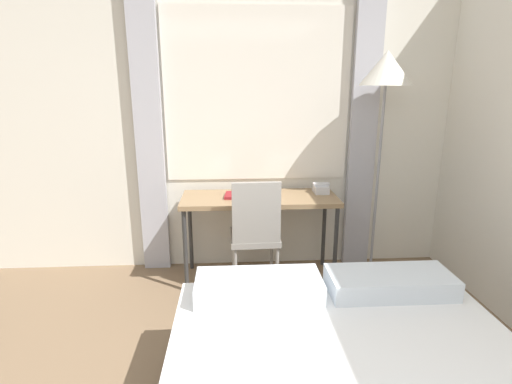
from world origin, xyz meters
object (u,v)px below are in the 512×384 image
(desk_chair, at_px, (255,230))
(book, at_px, (240,195))
(standing_lamp, at_px, (386,81))
(telephone, at_px, (321,188))
(desk, at_px, (260,204))

(desk_chair, xyz_separation_m, book, (-0.11, 0.27, 0.22))
(standing_lamp, bearing_deg, telephone, 168.47)
(standing_lamp, height_order, book, standing_lamp)
(desk_chair, distance_m, telephone, 0.75)
(telephone, distance_m, book, 0.73)
(desk, bearing_deg, telephone, 9.22)
(desk, xyz_separation_m, telephone, (0.55, 0.09, 0.10))
(telephone, bearing_deg, book, -173.05)
(standing_lamp, bearing_deg, desk, 179.62)
(book, bearing_deg, desk, -0.65)
(telephone, bearing_deg, desk, -170.78)
(desk, xyz_separation_m, desk_chair, (-0.05, -0.27, -0.14))
(desk, bearing_deg, desk_chair, -101.38)
(book, bearing_deg, standing_lamp, -0.41)
(desk, xyz_separation_m, standing_lamp, (1.03, -0.01, 1.03))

